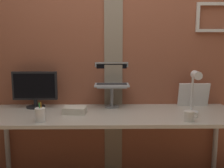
% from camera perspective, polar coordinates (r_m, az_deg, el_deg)
% --- Properties ---
extents(brick_wall_back, '(3.54, 0.16, 2.41)m').
position_cam_1_polar(brick_wall_back, '(2.75, 0.29, 5.80)').
color(brick_wall_back, '#9E563D').
rests_on(brick_wall_back, ground_plane).
extents(desk, '(2.26, 0.69, 0.72)m').
position_cam_1_polar(desk, '(2.44, 0.03, -7.61)').
color(desk, beige).
rests_on(desk, ground_plane).
extents(monitor, '(0.43, 0.18, 0.35)m').
position_cam_1_polar(monitor, '(2.70, -16.03, -0.74)').
color(monitor, black).
rests_on(monitor, desk).
extents(laptop_stand, '(0.28, 0.22, 0.21)m').
position_cam_1_polar(laptop_stand, '(2.61, -0.04, -1.84)').
color(laptop_stand, gray).
rests_on(laptop_stand, desk).
extents(laptop, '(0.33, 0.28, 0.22)m').
position_cam_1_polar(laptop, '(2.66, -0.06, 1.18)').
color(laptop, '#ADB2B7').
rests_on(laptop, laptop_stand).
extents(whiteboard_panel, '(0.30, 0.07, 0.24)m').
position_cam_1_polar(whiteboard_panel, '(2.77, 16.91, -2.19)').
color(whiteboard_panel, white).
rests_on(whiteboard_panel, desk).
extents(desk_lamp, '(0.12, 0.20, 0.39)m').
position_cam_1_polar(desk_lamp, '(2.44, 17.07, -0.71)').
color(desk_lamp, white).
rests_on(desk_lamp, desk).
extents(pen_cup, '(0.08, 0.08, 0.16)m').
position_cam_1_polar(pen_cup, '(2.25, -14.98, -6.33)').
color(pen_cup, white).
rests_on(pen_cup, desk).
extents(coffee_mug, '(0.12, 0.08, 0.08)m').
position_cam_1_polar(coffee_mug, '(2.28, 16.04, -6.54)').
color(coffee_mug, silver).
rests_on(coffee_mug, desk).
extents(paper_clutter_stack, '(0.21, 0.16, 0.06)m').
position_cam_1_polar(paper_clutter_stack, '(2.44, -7.90, -5.52)').
color(paper_clutter_stack, silver).
rests_on(paper_clutter_stack, desk).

